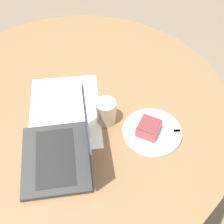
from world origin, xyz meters
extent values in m
plane|color=#6B5B4C|center=(0.00, 0.00, 0.00)|extent=(12.00, 12.00, 0.00)
cylinder|color=brown|center=(0.00, 0.00, 0.01)|extent=(0.58, 0.58, 0.02)
cylinder|color=brown|center=(0.00, 0.00, 0.38)|extent=(0.11, 0.11, 0.73)
cylinder|color=brown|center=(0.00, 0.00, 0.76)|extent=(1.32, 1.32, 0.03)
cube|color=black|center=(0.77, 0.47, 0.44)|extent=(0.58, 0.58, 0.02)
cube|color=black|center=(1.03, 0.41, 0.22)|extent=(0.05, 0.05, 0.43)
cube|color=black|center=(0.71, 0.21, 0.22)|extent=(0.05, 0.05, 0.43)
cube|color=black|center=(0.83, 0.74, 0.22)|extent=(0.05, 0.05, 0.43)
cube|color=black|center=(0.50, 0.54, 0.22)|extent=(0.05, 0.05, 0.43)
cube|color=white|center=(-0.04, 0.04, 0.78)|extent=(0.44, 0.35, 0.00)
cylinder|color=silver|center=(-0.12, -0.32, 0.78)|extent=(0.23, 0.23, 0.01)
cube|color=#B74C51|center=(-0.12, -0.30, 0.81)|extent=(0.11, 0.10, 0.04)
cube|color=maroon|center=(-0.12, -0.30, 0.84)|extent=(0.10, 0.10, 0.00)
cube|color=silver|center=(-0.12, -0.34, 0.79)|extent=(0.03, 0.17, 0.00)
cube|color=silver|center=(-0.11, -0.41, 0.79)|extent=(0.03, 0.03, 0.00)
cylinder|color=#C6AD89|center=(-0.07, -0.14, 0.83)|extent=(0.08, 0.08, 0.10)
cube|color=#2D2D2D|center=(-0.26, 0.03, 0.79)|extent=(0.34, 0.30, 0.02)
cube|color=black|center=(-0.26, 0.03, 0.80)|extent=(0.27, 0.19, 0.00)
cube|color=#2D2D2D|center=(-0.24, -0.09, 0.90)|extent=(0.29, 0.07, 0.22)
cube|color=black|center=(-0.24, -0.09, 0.90)|extent=(0.27, 0.07, 0.20)
camera|label=1|loc=(-0.84, -0.22, 1.74)|focal=50.00mm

